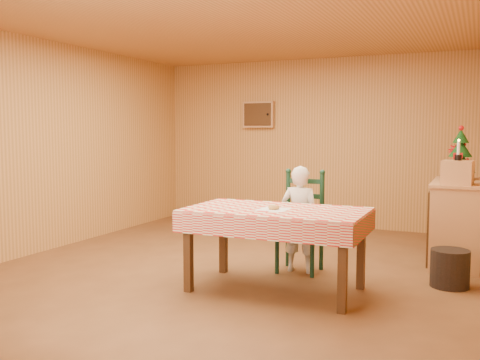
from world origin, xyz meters
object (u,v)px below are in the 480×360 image
(seated_child, at_px, (300,219))
(crate, at_px, (458,172))
(dining_table, at_px, (276,218))
(storage_bin, at_px, (450,268))
(shelf_unit, at_px, (456,222))
(christmas_tree, at_px, (460,155))
(ladder_chair, at_px, (301,224))

(seated_child, xyz_separation_m, crate, (1.50, 0.68, 0.49))
(dining_table, relative_size, storage_bin, 4.60)
(shelf_unit, xyz_separation_m, storage_bin, (-0.01, -1.03, -0.29))
(christmas_tree, height_order, storage_bin, christmas_tree)
(shelf_unit, bearing_deg, storage_bin, -90.36)
(dining_table, height_order, storage_bin, dining_table)
(ladder_chair, distance_m, crate, 1.72)
(ladder_chair, bearing_deg, seated_child, -90.00)
(ladder_chair, height_order, storage_bin, ladder_chair)
(seated_child, xyz_separation_m, christmas_tree, (1.50, 1.33, 0.65))
(ladder_chair, xyz_separation_m, christmas_tree, (1.50, 1.28, 0.71))
(christmas_tree, bearing_deg, storage_bin, -90.67)
(dining_table, relative_size, christmas_tree, 2.67)
(ladder_chair, height_order, christmas_tree, christmas_tree)
(dining_table, height_order, christmas_tree, christmas_tree)
(shelf_unit, bearing_deg, christmas_tree, 88.02)
(christmas_tree, distance_m, storage_bin, 1.65)
(seated_child, bearing_deg, storage_bin, -178.02)
(dining_table, height_order, seated_child, seated_child)
(seated_child, height_order, crate, crate)
(crate, bearing_deg, ladder_chair, -157.33)
(dining_table, height_order, crate, crate)
(shelf_unit, distance_m, storage_bin, 1.07)
(dining_table, distance_m, storage_bin, 1.75)
(ladder_chair, distance_m, seated_child, 0.08)
(dining_table, relative_size, shelf_unit, 1.34)
(crate, xyz_separation_m, storage_bin, (-0.02, -0.63, -0.87))
(storage_bin, bearing_deg, ladder_chair, 179.78)
(ladder_chair, bearing_deg, christmas_tree, 40.39)
(dining_table, distance_m, shelf_unit, 2.36)
(seated_child, height_order, christmas_tree, christmas_tree)
(crate, bearing_deg, storage_bin, -91.36)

